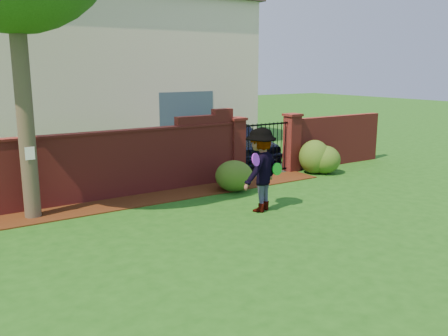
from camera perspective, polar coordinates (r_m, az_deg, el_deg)
ground at (r=10.17m, az=3.15°, el=-7.35°), size 80.00×80.00×0.01m
mulch_bed at (r=12.49m, az=-9.57°, el=-3.75°), size 11.10×1.08×0.03m
brick_wall at (r=12.53m, az=-15.38°, el=0.32°), size 8.70×0.31×2.16m
brick_wall_return at (r=17.19m, az=13.05°, el=3.20°), size 4.00×0.25×1.70m
pillar_left at (r=14.46m, az=1.45°, el=2.35°), size 0.50×0.50×1.88m
pillar_right at (r=15.80m, az=8.03°, el=3.05°), size 0.50×0.50×1.88m
iron_gate at (r=15.12m, az=4.88°, el=2.34°), size 1.78×0.03×1.60m
driveway at (r=18.53m, az=-2.82°, el=1.45°), size 3.20×8.00×0.01m
house at (r=20.83m, az=-14.71°, el=10.96°), size 12.40×6.40×6.30m
car at (r=17.27m, az=1.42°, el=3.21°), size 1.98×4.49×1.50m
paper_notice at (r=11.28m, az=-21.96°, el=1.61°), size 0.20×0.01×0.28m
shrub_left at (r=13.17m, az=1.20°, el=-0.94°), size 1.04×1.04×0.85m
shrub_middle at (r=15.63m, az=10.63°, el=1.31°), size 0.98×0.98×1.08m
shrub_right at (r=15.69m, az=11.77°, el=0.98°), size 1.01×1.01×0.90m
man at (r=11.25m, az=4.50°, el=-0.24°), size 1.47×1.20×1.98m
frisbee_purple at (r=10.74m, az=3.77°, el=0.99°), size 0.31×0.20×0.30m
frisbee_green at (r=11.44m, az=6.29°, el=-0.12°), size 0.30×0.09×0.30m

